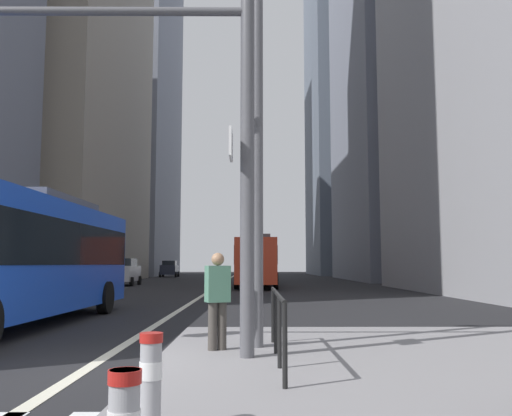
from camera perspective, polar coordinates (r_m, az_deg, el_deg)
name	(u,v)px	position (r m, az deg, el deg)	size (l,w,h in m)	color
ground_plane	(205,294)	(28.39, -5.37, -8.98)	(160.00, 160.00, 0.00)	black
median_island	(488,377)	(8.00, 23.12, -15.98)	(9.00, 10.00, 0.15)	gray
lane_centre_line	(217,286)	(38.35, -4.07, -8.18)	(0.20, 80.00, 0.01)	beige
office_tower_left_mid	(51,96)	(54.02, -20.72, 10.92)	(13.90, 24.29, 33.63)	gray
office_tower_left_far	(126,104)	(82.89, -13.46, 10.61)	(13.22, 23.44, 49.72)	slate
office_tower_right_mid	(394,18)	(60.82, 14.28, 18.76)	(10.42, 20.43, 53.46)	slate
office_tower_right_far	(350,94)	(84.20, 9.80, 11.73)	(11.72, 18.93, 53.85)	slate
city_bus_blue_oncoming	(15,252)	(14.64, -23.94, -4.23)	(2.84, 11.74, 3.40)	blue
city_bus_red_receding	(257,260)	(37.22, 0.08, -5.44)	(2.85, 11.82, 3.40)	red
car_oncoming_mid	(169,269)	(65.60, -9.07, -6.31)	(2.17, 4.34, 1.94)	#232838
car_receding_near	(251,269)	(66.45, -0.52, -6.37)	(2.15, 4.31, 1.94)	#B2A899
car_receding_far	(258,270)	(49.05, 0.22, -6.54)	(2.08, 4.20, 1.94)	maroon
car_oncoming_far	(123,272)	(40.51, -13.76, -6.51)	(2.12, 4.38, 1.94)	silver
traffic_signal_gantry	(128,100)	(8.89, -13.28, 10.92)	(5.68, 0.65, 6.00)	#515156
street_lamp_post	(257,52)	(10.03, 0.14, 16.01)	(5.50, 0.32, 8.00)	#56565B
bollard_left	(151,376)	(4.84, -11.00, -16.95)	(0.20, 0.20, 0.81)	#99999E
pedestrian_railing	(277,311)	(8.09, 2.26, -10.73)	(0.06, 3.67, 0.98)	black
pedestrian_waiting	(218,296)	(9.03, -4.06, -9.21)	(0.44, 0.36, 1.57)	#423D38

